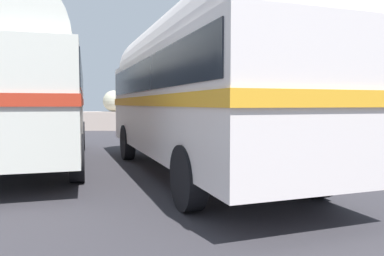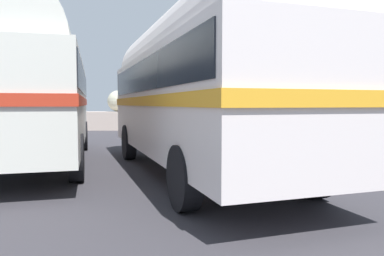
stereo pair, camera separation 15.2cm
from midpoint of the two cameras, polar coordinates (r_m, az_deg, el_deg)
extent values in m
cube|color=#323136|center=(10.57, 15.25, -4.83)|extent=(32.00, 26.00, 0.02)
cube|color=#B8A599|center=(22.09, 7.45, 1.10)|extent=(31.36, 1.80, 1.10)
cube|color=#B597A5|center=(24.62, -25.63, 3.69)|extent=(1.31, 1.04, 1.18)
sphere|color=#ACB294|center=(23.11, -19.23, 3.62)|extent=(0.98, 0.98, 0.98)
sphere|color=#B4B197|center=(22.76, -12.30, 4.13)|extent=(1.29, 1.29, 1.29)
cube|color=#B3A2A4|center=(21.91, -2.38, 3.92)|extent=(1.26, 1.33, 1.05)
sphere|color=#B0999F|center=(22.12, 4.08, 3.74)|extent=(0.92, 0.92, 0.92)
sphere|color=#A9AB88|center=(22.49, 12.30, 3.74)|extent=(0.98, 0.98, 0.98)
cube|color=#A7AC89|center=(22.78, 18.47, 3.66)|extent=(1.22, 1.28, 1.00)
sphere|color=#B8B595|center=(24.15, 25.42, 3.92)|extent=(1.37, 1.37, 1.37)
cube|color=gold|center=(15.32, 27.12, -2.42)|extent=(0.12, 4.40, 0.01)
cylinder|color=black|center=(10.35, -10.44, -2.21)|extent=(0.59, 1.00, 0.96)
cylinder|color=black|center=(10.91, 1.09, -1.84)|extent=(0.59, 1.00, 0.96)
cylinder|color=black|center=(5.32, -1.45, -7.79)|extent=(0.59, 1.00, 0.96)
cylinder|color=black|center=(6.35, 17.97, -6.08)|extent=(0.59, 1.00, 0.96)
cube|color=silver|center=(8.03, 0.27, 3.83)|extent=(5.12, 8.71, 2.10)
cylinder|color=silver|center=(8.10, 0.27, 11.27)|extent=(4.82, 8.33, 2.20)
cube|color=gold|center=(8.03, 0.27, 4.20)|extent=(5.20, 8.81, 0.20)
cube|color=black|center=(8.05, 0.27, 7.94)|extent=(5.04, 8.41, 0.64)
cube|color=silver|center=(12.17, -6.56, -0.32)|extent=(2.20, 0.93, 0.28)
cylinder|color=black|center=(13.00, -27.11, -1.35)|extent=(0.54, 1.00, 0.96)
cylinder|color=black|center=(12.77, -17.34, -1.19)|extent=(0.54, 1.00, 0.96)
cylinder|color=black|center=(7.59, -18.05, -4.49)|extent=(0.54, 1.00, 0.96)
cube|color=silver|center=(10.21, -23.94, 3.49)|extent=(4.71, 8.74, 2.10)
cylinder|color=silver|center=(10.26, -24.10, 9.36)|extent=(4.43, 8.36, 2.20)
cube|color=red|center=(10.21, -23.95, 3.79)|extent=(4.78, 8.83, 0.20)
cube|color=black|center=(10.22, -24.03, 6.73)|extent=(4.65, 8.42, 0.64)
cube|color=silver|center=(14.48, -21.60, 0.09)|extent=(2.23, 0.81, 0.28)
cylinder|color=black|center=(15.64, 27.34, -1.18)|extent=(0.63, 0.23, 0.62)
cylinder|color=#5B5B60|center=(17.50, 13.99, 9.67)|extent=(0.14, 0.14, 6.80)
camera|label=1|loc=(0.08, -90.52, -0.03)|focal=34.20mm
camera|label=2|loc=(0.08, 89.48, 0.03)|focal=34.20mm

